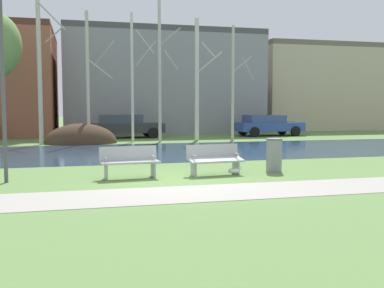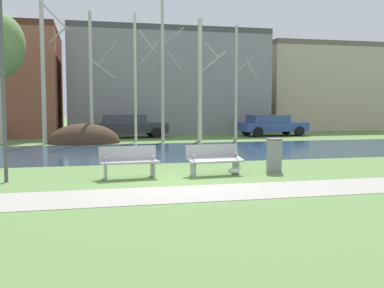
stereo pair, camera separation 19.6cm
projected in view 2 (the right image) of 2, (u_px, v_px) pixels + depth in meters
The scene contains 19 objects.
ground_plane at pixel (137, 147), 21.59m from camera, with size 120.00×120.00×0.00m, color #5B7F42.
paved_path_strip at pixel (194, 193), 10.26m from camera, with size 60.00×1.93×0.01m, color #9E998E.
river_band at pixel (142, 152), 19.47m from camera, with size 80.00×8.09×0.01m, color #284256.
soil_mound at pixel (84, 143), 23.89m from camera, with size 3.76×2.49×2.10m, color #423021.
bench_left at pixel (129, 161), 12.41m from camera, with size 1.64×0.70×0.87m.
bench_right at pixel (214, 159), 12.97m from camera, with size 1.64×0.70×0.87m.
trash_bin at pixel (274, 155), 13.56m from camera, with size 0.49×0.49×1.01m.
seagull at pixel (235, 170), 12.99m from camera, with size 0.44×0.16×0.26m.
streetlamp at pixel (1, 32), 11.46m from camera, with size 0.32×0.32×5.86m.
birch_left at pixel (43, 58), 22.79m from camera, with size 1.43×2.52×8.57m.
birch_center_left at pixel (92, 77), 23.95m from camera, with size 1.50×2.66×6.93m.
birch_center at pixel (136, 76), 24.39m from camera, with size 1.34×2.42×6.93m.
birch_center_right at pixel (163, 68), 24.25m from camera, with size 1.22×2.11×7.91m.
birch_right at pixel (201, 79), 25.42m from camera, with size 1.59×2.50×6.83m.
birch_far_right at pixel (237, 82), 26.26m from camera, with size 1.34×2.37×6.60m.
parked_sedan_second_dark at pixel (128, 126), 27.82m from camera, with size 4.59×2.15×1.42m.
parked_hatch_third_blue at pixel (271, 125), 29.64m from camera, with size 4.55×2.22×1.37m.
building_grey_warehouse at pixel (164, 83), 34.40m from camera, with size 14.16×7.94×7.41m.
building_beige_block at pixel (334, 88), 38.56m from camera, with size 13.62×6.78×6.98m.
Camera 2 is at (-2.39, -11.53, 2.00)m, focal length 42.27 mm.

